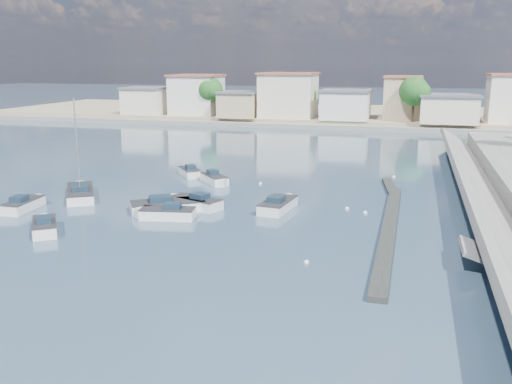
% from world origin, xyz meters
% --- Properties ---
extents(ground, '(400.00, 400.00, 0.00)m').
position_xyz_m(ground, '(0.00, 40.00, 0.00)').
color(ground, '#284051').
rests_on(ground, ground).
extents(breakwater, '(2.00, 31.02, 0.35)m').
position_xyz_m(breakwater, '(6.90, 12.69, 0.17)').
color(breakwater, black).
rests_on(breakwater, ground).
extents(far_shore_land, '(160.00, 40.00, 1.40)m').
position_xyz_m(far_shore_land, '(0.00, 92.00, 0.70)').
color(far_shore_land, gray).
rests_on(far_shore_land, ground).
extents(far_shore_quay, '(160.00, 2.50, 0.80)m').
position_xyz_m(far_shore_quay, '(0.00, 71.00, 0.40)').
color(far_shore_quay, slate).
rests_on(far_shore_quay, ground).
extents(far_town, '(113.01, 12.80, 8.35)m').
position_xyz_m(far_town, '(10.71, 76.92, 4.93)').
color(far_town, beige).
rests_on(far_town, far_shore_land).
extents(shore_trees, '(74.56, 38.32, 7.92)m').
position_xyz_m(shore_trees, '(8.34, 68.11, 6.22)').
color(shore_trees, '#38281E').
rests_on(shore_trees, ground).
extents(motorboat_a, '(3.65, 4.22, 1.48)m').
position_xyz_m(motorboat_a, '(-16.69, 3.33, 0.38)').
color(motorboat_a, white).
rests_on(motorboat_a, ground).
extents(motorboat_b, '(2.48, 5.42, 1.48)m').
position_xyz_m(motorboat_b, '(-1.99, 13.85, 0.38)').
color(motorboat_b, white).
rests_on(motorboat_b, ground).
extents(motorboat_c, '(5.13, 3.34, 1.48)m').
position_xyz_m(motorboat_c, '(-9.03, 12.71, 0.38)').
color(motorboat_c, white).
rests_on(motorboat_c, ground).
extents(motorboat_d, '(4.77, 2.41, 1.48)m').
position_xyz_m(motorboat_d, '(-9.84, 8.72, 0.38)').
color(motorboat_d, white).
rests_on(motorboat_d, ground).
extents(motorboat_e, '(2.04, 4.76, 1.48)m').
position_xyz_m(motorboat_e, '(-22.13, 8.31, 0.38)').
color(motorboat_e, white).
rests_on(motorboat_e, ground).
extents(motorboat_f, '(3.51, 3.94, 1.48)m').
position_xyz_m(motorboat_f, '(-14.37, 24.99, 0.38)').
color(motorboat_f, white).
rests_on(motorboat_f, ground).
extents(motorboat_g, '(3.78, 3.99, 1.48)m').
position_xyz_m(motorboat_g, '(-10.41, 21.98, 0.38)').
color(motorboat_g, white).
rests_on(motorboat_g, ground).
extents(motorboat_h, '(6.22, 5.07, 1.48)m').
position_xyz_m(motorboat_h, '(-10.31, 11.13, 0.38)').
color(motorboat_h, white).
rests_on(motorboat_h, ground).
extents(sailboat, '(5.43, 6.76, 9.00)m').
position_xyz_m(sailboat, '(-20.16, 13.41, 0.41)').
color(sailboat, white).
rests_on(sailboat, ground).
extents(mooring_buoys, '(19.35, 28.28, 0.35)m').
position_xyz_m(mooring_buoys, '(4.07, 14.48, 0.05)').
color(mooring_buoys, white).
rests_on(mooring_buoys, ground).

